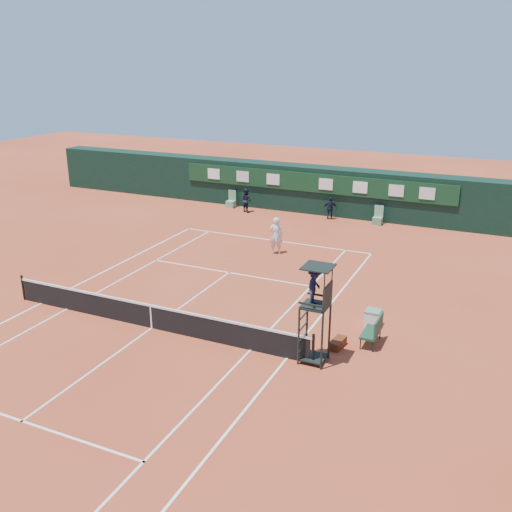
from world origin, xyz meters
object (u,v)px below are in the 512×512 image
(player_bench, at_px, (374,329))
(tennis_net, at_px, (151,316))
(player, at_px, (276,235))
(cooler, at_px, (373,318))
(umpire_chair, at_px, (315,294))

(player_bench, bearing_deg, tennis_net, -164.62)
(tennis_net, xyz_separation_m, player, (0.92, 9.94, 0.46))
(player_bench, distance_m, player, 10.45)
(cooler, bearing_deg, umpire_chair, -108.83)
(player, bearing_deg, umpire_chair, 95.60)
(tennis_net, bearing_deg, umpire_chair, 1.65)
(player_bench, height_order, player, player)
(player, bearing_deg, tennis_net, 61.20)
(cooler, bearing_deg, tennis_net, -154.17)
(umpire_chair, height_order, player, umpire_chair)
(player, bearing_deg, player_bench, 108.55)
(player_bench, bearing_deg, player, 132.04)
(player_bench, bearing_deg, cooler, 104.89)
(umpire_chair, relative_size, player_bench, 2.85)
(cooler, distance_m, player, 9.15)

